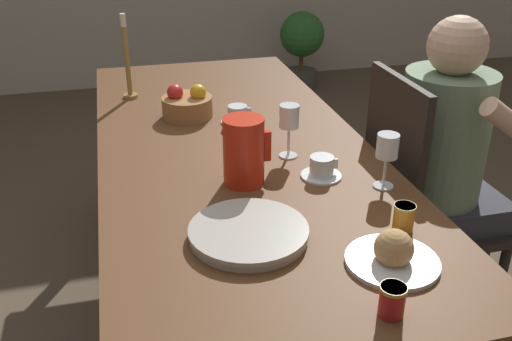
{
  "coord_description": "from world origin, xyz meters",
  "views": [
    {
      "loc": [
        -0.36,
        -1.74,
        1.55
      ],
      "look_at": [
        0.0,
        -0.31,
        0.82
      ],
      "focal_mm": 40.0,
      "sensor_mm": 36.0,
      "label": 1
    }
  ],
  "objects_px": {
    "chair_person_side": "(416,206)",
    "teacup_near_person": "(322,168)",
    "wine_glass_water": "(289,119)",
    "wine_glass_juice": "(387,149)",
    "candlestick_tall": "(128,66)",
    "serving_tray": "(249,233)",
    "teacup_across": "(238,116)",
    "potted_plant": "(302,43)",
    "jam_jar_amber": "(404,216)",
    "jam_jar_red": "(392,299)",
    "person_seated": "(449,157)",
    "bread_plate": "(393,254)",
    "fruit_bowl": "(187,105)",
    "red_pitcher": "(244,151)"
  },
  "relations": [
    {
      "from": "wine_glass_water",
      "to": "wine_glass_juice",
      "type": "relative_size",
      "value": 1.06
    },
    {
      "from": "chair_person_side",
      "to": "serving_tray",
      "type": "xyz_separation_m",
      "value": [
        -0.71,
        -0.41,
        0.25
      ]
    },
    {
      "from": "teacup_across",
      "to": "jam_jar_amber",
      "type": "relative_size",
      "value": 1.76
    },
    {
      "from": "wine_glass_water",
      "to": "bread_plate",
      "type": "height_order",
      "value": "wine_glass_water"
    },
    {
      "from": "red_pitcher",
      "to": "fruit_bowl",
      "type": "relative_size",
      "value": 1.06
    },
    {
      "from": "teacup_near_person",
      "to": "teacup_across",
      "type": "distance_m",
      "value": 0.51
    },
    {
      "from": "chair_person_side",
      "to": "teacup_across",
      "type": "bearing_deg",
      "value": -122.01
    },
    {
      "from": "wine_glass_juice",
      "to": "chair_person_side",
      "type": "bearing_deg",
      "value": 41.62
    },
    {
      "from": "wine_glass_juice",
      "to": "jam_jar_red",
      "type": "xyz_separation_m",
      "value": [
        -0.23,
        -0.51,
        -0.08
      ]
    },
    {
      "from": "fruit_bowl",
      "to": "bread_plate",
      "type": "bearing_deg",
      "value": -72.96
    },
    {
      "from": "red_pitcher",
      "to": "bread_plate",
      "type": "relative_size",
      "value": 0.92
    },
    {
      "from": "teacup_across",
      "to": "chair_person_side",
      "type": "bearing_deg",
      "value": -32.01
    },
    {
      "from": "candlestick_tall",
      "to": "wine_glass_water",
      "type": "bearing_deg",
      "value": -56.93
    },
    {
      "from": "wine_glass_water",
      "to": "jam_jar_amber",
      "type": "bearing_deg",
      "value": -72.79
    },
    {
      "from": "chair_person_side",
      "to": "candlestick_tall",
      "type": "xyz_separation_m",
      "value": [
        -0.94,
        0.74,
        0.37
      ]
    },
    {
      "from": "serving_tray",
      "to": "jam_jar_amber",
      "type": "height_order",
      "value": "jam_jar_amber"
    },
    {
      "from": "bread_plate",
      "to": "red_pitcher",
      "type": "bearing_deg",
      "value": 116.56
    },
    {
      "from": "teacup_across",
      "to": "jam_jar_red",
      "type": "relative_size",
      "value": 1.76
    },
    {
      "from": "jam_jar_amber",
      "to": "jam_jar_red",
      "type": "bearing_deg",
      "value": -121.25
    },
    {
      "from": "fruit_bowl",
      "to": "wine_glass_water",
      "type": "bearing_deg",
      "value": -58.72
    },
    {
      "from": "wine_glass_water",
      "to": "wine_glass_juice",
      "type": "xyz_separation_m",
      "value": [
        0.21,
        -0.27,
        -0.01
      ]
    },
    {
      "from": "wine_glass_juice",
      "to": "potted_plant",
      "type": "height_order",
      "value": "wine_glass_juice"
    },
    {
      "from": "jam_jar_amber",
      "to": "jam_jar_red",
      "type": "distance_m",
      "value": 0.34
    },
    {
      "from": "candlestick_tall",
      "to": "wine_glass_juice",
      "type": "bearing_deg",
      "value": -55.68
    },
    {
      "from": "jam_jar_amber",
      "to": "candlestick_tall",
      "type": "relative_size",
      "value": 0.2
    },
    {
      "from": "teacup_across",
      "to": "potted_plant",
      "type": "height_order",
      "value": "teacup_across"
    },
    {
      "from": "teacup_across",
      "to": "candlestick_tall",
      "type": "relative_size",
      "value": 0.36
    },
    {
      "from": "candlestick_tall",
      "to": "potted_plant",
      "type": "distance_m",
      "value": 2.68
    },
    {
      "from": "red_pitcher",
      "to": "jam_jar_red",
      "type": "height_order",
      "value": "red_pitcher"
    },
    {
      "from": "bread_plate",
      "to": "chair_person_side",
      "type": "bearing_deg",
      "value": 54.94
    },
    {
      "from": "red_pitcher",
      "to": "person_seated",
      "type": "bearing_deg",
      "value": 7.97
    },
    {
      "from": "person_seated",
      "to": "teacup_across",
      "type": "relative_size",
      "value": 9.67
    },
    {
      "from": "teacup_across",
      "to": "jam_jar_amber",
      "type": "bearing_deg",
      "value": -73.21
    },
    {
      "from": "chair_person_side",
      "to": "serving_tray",
      "type": "relative_size",
      "value": 3.36
    },
    {
      "from": "teacup_near_person",
      "to": "jam_jar_red",
      "type": "relative_size",
      "value": 1.76
    },
    {
      "from": "bread_plate",
      "to": "fruit_bowl",
      "type": "height_order",
      "value": "fruit_bowl"
    },
    {
      "from": "teacup_across",
      "to": "potted_plant",
      "type": "distance_m",
      "value": 2.82
    },
    {
      "from": "teacup_across",
      "to": "bread_plate",
      "type": "distance_m",
      "value": 0.96
    },
    {
      "from": "serving_tray",
      "to": "candlestick_tall",
      "type": "relative_size",
      "value": 0.88
    },
    {
      "from": "candlestick_tall",
      "to": "potted_plant",
      "type": "bearing_deg",
      "value": 55.62
    },
    {
      "from": "teacup_near_person",
      "to": "potted_plant",
      "type": "distance_m",
      "value": 3.22
    },
    {
      "from": "wine_glass_juice",
      "to": "jam_jar_amber",
      "type": "bearing_deg",
      "value": -103.47
    },
    {
      "from": "jam_jar_red",
      "to": "potted_plant",
      "type": "height_order",
      "value": "jam_jar_red"
    },
    {
      "from": "wine_glass_juice",
      "to": "bread_plate",
      "type": "bearing_deg",
      "value": -112.53
    },
    {
      "from": "red_pitcher",
      "to": "candlestick_tall",
      "type": "height_order",
      "value": "candlestick_tall"
    },
    {
      "from": "teacup_near_person",
      "to": "potted_plant",
      "type": "bearing_deg",
      "value": 72.44
    },
    {
      "from": "teacup_near_person",
      "to": "bread_plate",
      "type": "height_order",
      "value": "bread_plate"
    },
    {
      "from": "person_seated",
      "to": "jam_jar_red",
      "type": "relative_size",
      "value": 17.01
    },
    {
      "from": "chair_person_side",
      "to": "teacup_near_person",
      "type": "height_order",
      "value": "chair_person_side"
    },
    {
      "from": "chair_person_side",
      "to": "candlestick_tall",
      "type": "bearing_deg",
      "value": -128.31
    }
  ]
}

